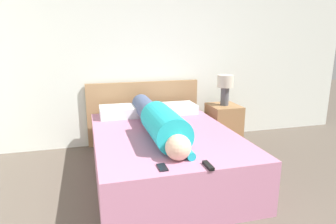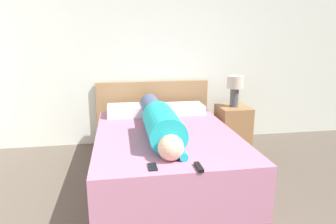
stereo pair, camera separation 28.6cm
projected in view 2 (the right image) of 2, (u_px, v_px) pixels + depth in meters
The scene contains 10 objects.
wall_back at pixel (158, 47), 3.99m from camera, with size 6.06×0.06×2.60m.
bed at pixel (166, 154), 3.12m from camera, with size 1.40×1.93×0.48m.
headboard at pixel (153, 112), 4.12m from camera, with size 1.52×0.04×0.85m.
nightstand at pixel (233, 127), 3.95m from camera, with size 0.38×0.44×0.55m.
table_lamp at pixel (235, 87), 3.82m from camera, with size 0.21×0.21×0.40m.
person_lying at pixel (159, 121), 2.97m from camera, with size 0.32×1.72×0.32m.
pillow_near_headboard at pixel (130, 110), 3.71m from camera, with size 0.55×0.35×0.12m.
pillow_second at pixel (182, 109), 3.82m from camera, with size 0.53×0.35×0.11m.
tv_remote at pixel (199, 167), 2.21m from camera, with size 0.04×0.15×0.02m.
cell_phone at pixel (153, 167), 2.23m from camera, with size 0.06×0.13×0.01m.
Camera 2 is at (-0.54, -0.41, 1.43)m, focal length 32.00 mm.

